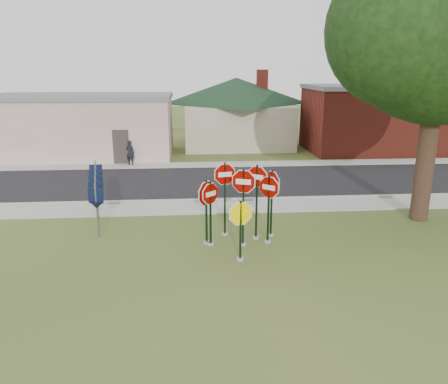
{
  "coord_description": "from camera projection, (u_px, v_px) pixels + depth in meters",
  "views": [
    {
      "loc": [
        -1.61,
        -12.55,
        5.86
      ],
      "look_at": [
        -0.5,
        2.0,
        1.73
      ],
      "focal_mm": 35.0,
      "sensor_mm": 36.0,
      "label": 1
    }
  ],
  "objects": [
    {
      "name": "stop_sign_yellow",
      "position": [
        241.0,
        224.0,
        13.53
      ],
      "size": [
        1.03,
        0.25,
        2.07
      ],
      "color": "gray",
      "rests_on": "ground"
    },
    {
      "name": "stop_sign_center",
      "position": [
        243.0,
        195.0,
        14.54
      ],
      "size": [
        1.05,
        0.4,
        2.82
      ],
      "color": "gray",
      "rests_on": "ground"
    },
    {
      "name": "sidewalk_far",
      "position": [
        217.0,
        165.0,
        27.46
      ],
      "size": [
        60.0,
        1.6,
        0.06
      ],
      "primitive_type": "cube",
      "color": "#96978F",
      "rests_on": "ground"
    },
    {
      "name": "stop_sign_far_right",
      "position": [
        272.0,
        193.0,
        15.42
      ],
      "size": [
        0.52,
        1.03,
        2.58
      ],
      "color": "gray",
      "rests_on": "ground"
    },
    {
      "name": "pedestrian",
      "position": [
        130.0,
        153.0,
        27.09
      ],
      "size": [
        0.67,
        0.57,
        1.55
      ],
      "primitive_type": "imported",
      "rotation": [
        0.0,
        0.0,
        2.72
      ],
      "color": "black",
      "rests_on": "sidewalk_far"
    },
    {
      "name": "ground",
      "position": [
        245.0,
        262.0,
        13.75
      ],
      "size": [
        120.0,
        120.0,
        0.0
      ],
      "primitive_type": "plane",
      "color": "#3D531F",
      "rests_on": "ground"
    },
    {
      "name": "road",
      "position": [
        222.0,
        182.0,
        23.34
      ],
      "size": [
        60.0,
        7.0,
        0.04
      ],
      "primitive_type": "cube",
      "color": "black",
      "rests_on": "ground"
    },
    {
      "name": "route_sign_row",
      "position": [
        96.0,
        190.0,
        17.34
      ],
      "size": [
        1.43,
        4.63,
        2.0
      ],
      "color": "#59595E",
      "rests_on": "ground"
    },
    {
      "name": "curb",
      "position": [
        227.0,
        200.0,
        19.97
      ],
      "size": [
        60.0,
        0.2,
        0.14
      ],
      "primitive_type": "cube",
      "color": "#96978F",
      "rests_on": "ground"
    },
    {
      "name": "stop_sign_back_right",
      "position": [
        257.0,
        191.0,
        15.15
      ],
      "size": [
        0.88,
        0.61,
        2.8
      ],
      "color": "gray",
      "rests_on": "ground"
    },
    {
      "name": "building_brick",
      "position": [
        378.0,
        118.0,
        31.72
      ],
      "size": [
        10.2,
        6.2,
        4.75
      ],
      "color": "maroon",
      "rests_on": "ground"
    },
    {
      "name": "stop_sign_far_left",
      "position": [
        206.0,
        203.0,
        14.78
      ],
      "size": [
        0.73,
        0.94,
        2.4
      ],
      "color": "gray",
      "rests_on": "ground"
    },
    {
      "name": "building_stucco",
      "position": [
        82.0,
        125.0,
        29.77
      ],
      "size": [
        12.2,
        6.2,
        4.2
      ],
      "color": "beige",
      "rests_on": "ground"
    },
    {
      "name": "oak_tree",
      "position": [
        443.0,
        23.0,
        15.63
      ],
      "size": [
        10.93,
        10.33,
        11.13
      ],
      "color": "black",
      "rests_on": "ground"
    },
    {
      "name": "sidewalk_near",
      "position": [
        229.0,
        207.0,
        19.02
      ],
      "size": [
        60.0,
        1.6,
        0.06
      ],
      "primitive_type": "cube",
      "color": "#96978F",
      "rests_on": "ground"
    },
    {
      "name": "stop_sign_left",
      "position": [
        210.0,
        206.0,
        14.67
      ],
      "size": [
        0.75,
        0.71,
        2.35
      ],
      "color": "gray",
      "rests_on": "ground"
    },
    {
      "name": "stop_sign_right",
      "position": [
        269.0,
        200.0,
        14.85
      ],
      "size": [
        0.81,
        0.7,
        2.53
      ],
      "color": "gray",
      "rests_on": "ground"
    },
    {
      "name": "stop_sign_back_left",
      "position": [
        225.0,
        188.0,
        15.46
      ],
      "size": [
        1.05,
        0.24,
        2.82
      ],
      "color": "gray",
      "rests_on": "ground"
    },
    {
      "name": "building_house",
      "position": [
        236.0,
        98.0,
        34.01
      ],
      "size": [
        11.6,
        11.6,
        6.2
      ],
      "color": "#B7AD92",
      "rests_on": "ground"
    }
  ]
}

